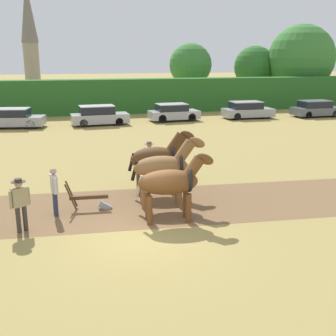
{
  "coord_description": "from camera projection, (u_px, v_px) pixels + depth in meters",
  "views": [
    {
      "loc": [
        -2.02,
        -11.53,
        5.2
      ],
      "look_at": [
        1.61,
        3.4,
        1.1
      ],
      "focal_mm": 45.0,
      "sensor_mm": 36.0,
      "label": 1
    }
  ],
  "objects": [
    {
      "name": "farmer_at_plow",
      "position": [
        54.0,
        188.0,
        13.97
      ],
      "size": [
        0.26,
        0.66,
        1.65
      ],
      "rotation": [
        0.0,
        0.0,
        0.14
      ],
      "color": "#28334C",
      "rests_on": "ground"
    },
    {
      "name": "ground_plane",
      "position": [
        143.0,
        235.0,
        12.63
      ],
      "size": [
        240.0,
        240.0,
        0.0
      ],
      "primitive_type": "plane",
      "color": "#998447"
    },
    {
      "name": "parked_car_center",
      "position": [
        99.0,
        116.0,
        32.59
      ],
      "size": [
        4.47,
        2.06,
        1.51
      ],
      "rotation": [
        0.0,
        0.0,
        0.06
      ],
      "color": "#A8A8B2",
      "rests_on": "ground"
    },
    {
      "name": "plow",
      "position": [
        93.0,
        201.0,
        14.66
      ],
      "size": [
        1.59,
        0.49,
        1.13
      ],
      "rotation": [
        0.0,
        0.0,
        -0.07
      ],
      "color": "#4C331E",
      "rests_on": "ground"
    },
    {
      "name": "draft_horse_trail_left",
      "position": [
        158.0,
        158.0,
        16.22
      ],
      "size": [
        2.67,
        1.1,
        2.5
      ],
      "rotation": [
        0.0,
        0.0,
        -0.07
      ],
      "color": "#513319",
      "rests_on": "ground"
    },
    {
      "name": "parked_car_center_left",
      "position": [
        13.0,
        118.0,
        31.29
      ],
      "size": [
        4.55,
        2.48,
        1.45
      ],
      "rotation": [
        0.0,
        0.0,
        -0.17
      ],
      "color": "#9E9EA8",
      "rests_on": "ground"
    },
    {
      "name": "farmer_beside_team",
      "position": [
        149.0,
        157.0,
        18.21
      ],
      "size": [
        0.43,
        0.55,
        1.65
      ],
      "rotation": [
        0.0,
        0.0,
        0.61
      ],
      "color": "#28334C",
      "rests_on": "ground"
    },
    {
      "name": "parked_car_far_right",
      "position": [
        316.0,
        109.0,
        37.1
      ],
      "size": [
        4.35,
        1.98,
        1.43
      ],
      "rotation": [
        0.0,
        0.0,
        0.03
      ],
      "color": "#565B66",
      "rests_on": "ground"
    },
    {
      "name": "hedgerow",
      "position": [
        88.0,
        97.0,
        38.55
      ],
      "size": [
        74.12,
        1.99,
        3.14
      ],
      "primitive_type": "cube",
      "color": "#286023",
      "rests_on": "ground"
    },
    {
      "name": "tree_center",
      "position": [
        301.0,
        58.0,
        46.92
      ],
      "size": [
        7.37,
        7.37,
        8.64
      ],
      "color": "#4C3823",
      "rests_on": "ground"
    },
    {
      "name": "farmer_onlooker_left",
      "position": [
        20.0,
        201.0,
        12.63
      ],
      "size": [
        0.58,
        0.42,
        1.69
      ],
      "rotation": [
        0.0,
        0.0,
        -1.02
      ],
      "color": "#38332D",
      "rests_on": "ground"
    },
    {
      "name": "draft_horse_lead_left",
      "position": [
        172.0,
        182.0,
        13.4
      ],
      "size": [
        2.61,
        0.98,
        2.3
      ],
      "rotation": [
        0.0,
        0.0,
        -0.07
      ],
      "color": "brown",
      "rests_on": "ground"
    },
    {
      "name": "tree_left",
      "position": [
        190.0,
        65.0,
        46.23
      ],
      "size": [
        4.65,
        4.65,
        6.59
      ],
      "color": "brown",
      "rests_on": "ground"
    },
    {
      "name": "tree_center_left",
      "position": [
        255.0,
        67.0,
        48.63
      ],
      "size": [
        4.74,
        4.74,
        6.37
      ],
      "color": "#4C3823",
      "rests_on": "ground"
    },
    {
      "name": "church_spire",
      "position": [
        29.0,
        34.0,
        60.53
      ],
      "size": [
        2.42,
        2.42,
        15.72
      ],
      "color": "gray",
      "rests_on": "ground"
    },
    {
      "name": "draft_horse_lead_right",
      "position": [
        164.0,
        167.0,
        14.79
      ],
      "size": [
        2.71,
        0.99,
        2.53
      ],
      "rotation": [
        0.0,
        0.0,
        -0.07
      ],
      "color": "brown",
      "rests_on": "ground"
    },
    {
      "name": "plowed_furrow_strip",
      "position": [
        51.0,
        212.0,
        14.51
      ],
      "size": [
        25.94,
        5.92,
        0.01
      ],
      "primitive_type": "cube",
      "rotation": [
        0.0,
        0.0,
        -0.07
      ],
      "color": "brown",
      "rests_on": "ground"
    },
    {
      "name": "parked_car_center_right",
      "position": [
        173.0,
        112.0,
        34.68
      ],
      "size": [
        4.2,
        2.13,
        1.42
      ],
      "rotation": [
        0.0,
        0.0,
        0.07
      ],
      "color": "#A8A8B2",
      "rests_on": "ground"
    },
    {
      "name": "parked_car_right",
      "position": [
        247.0,
        110.0,
        36.11
      ],
      "size": [
        4.29,
        1.85,
        1.45
      ],
      "rotation": [
        0.0,
        0.0,
        0.0
      ],
      "color": "#9E9EA8",
      "rests_on": "ground"
    }
  ]
}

